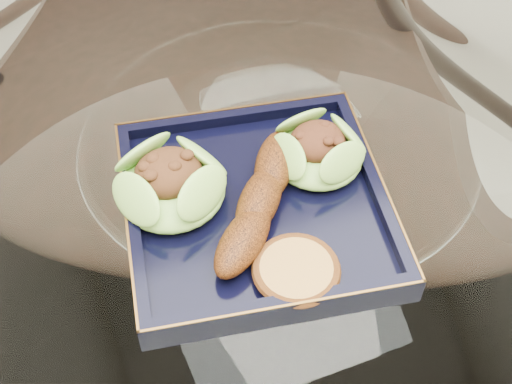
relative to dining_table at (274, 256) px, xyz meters
name	(u,v)px	position (x,y,z in m)	size (l,w,h in m)	color
dining_table	(274,256)	(0.00, 0.00, 0.00)	(1.13, 1.13, 0.77)	white
dining_chair	(238,28)	(0.12, 0.46, 0.01)	(0.62, 0.62, 1.08)	black
navy_plate	(256,210)	(-0.05, -0.05, 0.17)	(0.27, 0.27, 0.02)	black
lettuce_wrap_left	(171,186)	(-0.12, -0.01, 0.20)	(0.11, 0.11, 0.04)	#66AB31
lettuce_wrap_right	(318,152)	(0.04, -0.02, 0.20)	(0.10, 0.10, 0.04)	#54972B
roasted_plantain	(259,201)	(-0.05, -0.06, 0.20)	(0.19, 0.04, 0.04)	#602B0A
crumb_patty	(296,271)	(-0.04, -0.15, 0.19)	(0.07, 0.07, 0.01)	#BB873E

